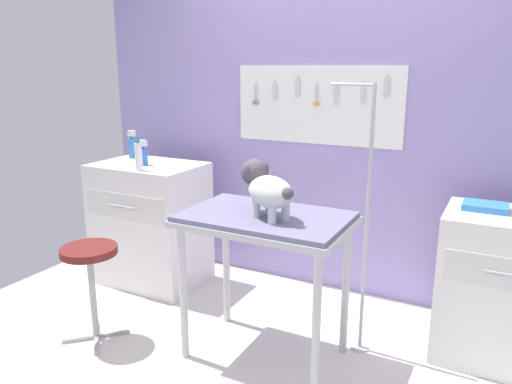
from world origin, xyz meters
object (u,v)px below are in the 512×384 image
Objects in this scene: dog at (266,188)px; stool at (90,265)px; grooming_table at (265,231)px; grooming_arm at (365,234)px; cabinet_right at (503,288)px; counter_left at (151,223)px; spray_bottle_short at (143,155)px.

dog is 0.66× the size of stool.
grooming_table is 0.57m from grooming_arm.
grooming_arm is 1.80× the size of cabinet_right.
counter_left is (-1.26, 0.53, -0.29)m from grooming_table.
cabinet_right is 4.62× the size of spray_bottle_short.
counter_left reaches higher than cabinet_right.
grooming_table is 1.36m from spray_bottle_short.
spray_bottle_short is at bearing 106.42° from stool.
grooming_table is 1.06× the size of cabinet_right.
grooming_table is at bearing -153.66° from cabinet_right.
stool is at bearing -163.99° from dog.
grooming_arm reaches higher than spray_bottle_short.
grooming_arm is at bearing -6.95° from counter_left.
stool is 1.00m from spray_bottle_short.
dog is 1.20m from stool.
dog is at bearing 16.01° from stool.
cabinet_right is (0.73, 0.28, -0.29)m from grooming_arm.
spray_bottle_short reaches higher than stool.
spray_bottle_short is (-2.46, -0.12, 0.58)m from cabinet_right.
counter_left is at bearing 173.05° from grooming_arm.
counter_left is 5.00× the size of spray_bottle_short.
grooming_arm is 1.76m from counter_left.
grooming_table is at bearing 116.40° from dog.
stool is at bearing -73.58° from spray_bottle_short.
dog reaches higher than counter_left.
cabinet_right is at bearing 28.18° from dog.
stool is at bearing -157.22° from cabinet_right.
spray_bottle_short is (-1.72, 0.16, 0.29)m from grooming_arm.
grooming_table is 1.39m from counter_left.
dog reaches higher than stool.
dog is at bearing -23.93° from counter_left.
stool is (-1.01, -0.33, -0.27)m from grooming_table.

